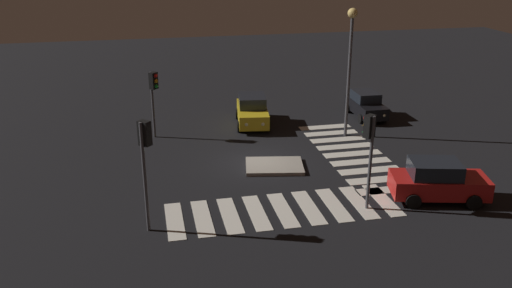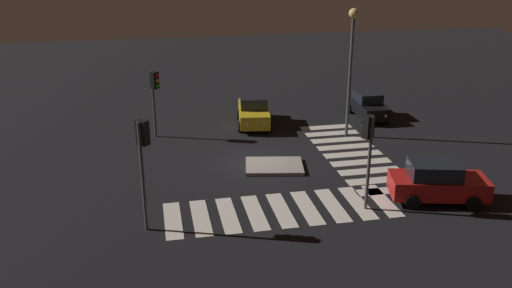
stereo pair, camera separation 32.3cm
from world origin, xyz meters
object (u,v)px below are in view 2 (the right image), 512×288
(car_red, at_px, (437,182))
(traffic_light_south, at_px, (143,148))
(car_yellow, at_px, (254,111))
(traffic_light_west, at_px, (155,88))
(traffic_island, at_px, (274,166))
(car_black, at_px, (368,105))
(traffic_light_east, at_px, (368,139))
(street_lamp, at_px, (351,51))

(car_red, relative_size, traffic_light_south, 0.98)
(car_yellow, relative_size, traffic_light_west, 1.12)
(traffic_island, xyz_separation_m, car_red, (6.16, -5.00, 0.81))
(car_black, distance_m, traffic_light_south, 18.79)
(traffic_island, relative_size, traffic_light_west, 0.83)
(traffic_light_south, height_order, traffic_light_east, traffic_light_south)
(traffic_island, relative_size, street_lamp, 0.44)
(car_black, xyz_separation_m, traffic_light_east, (-5.15, -12.06, 2.35))
(car_red, height_order, street_lamp, street_lamp)
(car_red, relative_size, car_black, 1.16)
(car_yellow, bearing_deg, traffic_light_west, -71.02)
(traffic_light_west, bearing_deg, car_red, 2.44)
(car_black, bearing_deg, street_lamp, -38.01)
(traffic_island, height_order, car_red, car_red)
(street_lamp, bearing_deg, car_red, -84.20)
(traffic_island, distance_m, car_black, 10.59)
(traffic_island, height_order, street_lamp, street_lamp)
(traffic_light_west, bearing_deg, traffic_island, -0.94)
(traffic_light_south, distance_m, traffic_light_west, 10.87)
(traffic_island, relative_size, car_red, 0.72)
(car_black, xyz_separation_m, traffic_light_south, (-14.20, -12.02, 2.62))
(traffic_light_south, bearing_deg, car_yellow, 14.20)
(car_red, bearing_deg, car_black, 95.68)
(traffic_light_south, bearing_deg, street_lamp, -9.63)
(street_lamp, bearing_deg, traffic_light_south, -142.74)
(traffic_light_east, relative_size, traffic_light_west, 1.07)
(car_red, distance_m, traffic_light_south, 12.72)
(traffic_island, bearing_deg, traffic_light_east, -61.44)
(traffic_island, relative_size, car_black, 0.84)
(car_yellow, bearing_deg, car_red, 33.98)
(car_yellow, height_order, traffic_light_south, traffic_light_south)
(traffic_light_west, height_order, street_lamp, street_lamp)
(car_black, height_order, traffic_light_east, traffic_light_east)
(car_yellow, relative_size, car_red, 0.98)
(car_red, height_order, car_black, car_red)
(traffic_light_east, xyz_separation_m, street_lamp, (2.52, 8.84, 1.91))
(car_red, height_order, traffic_light_south, traffic_light_south)
(traffic_light_east, height_order, street_lamp, street_lamp)
(street_lamp, bearing_deg, car_yellow, 147.18)
(car_yellow, xyz_separation_m, traffic_light_south, (-6.62, -12.00, 2.53))
(traffic_island, xyz_separation_m, traffic_light_west, (-5.65, 5.84, 2.86))
(traffic_island, xyz_separation_m, traffic_light_south, (-6.31, -5.00, 3.33))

